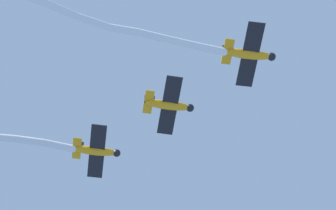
% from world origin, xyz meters
% --- Properties ---
extents(airplane_lead, '(7.60, 6.24, 1.99)m').
position_xyz_m(airplane_lead, '(4.63, 2.85, 64.46)').
color(airplane_lead, orange).
extents(smoke_trail_lead, '(18.73, 19.98, 2.79)m').
position_xyz_m(smoke_trail_lead, '(-5.32, 15.24, 65.40)').
color(smoke_trail_lead, white).
extents(airplane_left_wing, '(7.50, 6.32, 1.99)m').
position_xyz_m(airplane_left_wing, '(6.81, 13.71, 64.71)').
color(airplane_left_wing, orange).
extents(airplane_right_wing, '(7.56, 6.27, 1.99)m').
position_xyz_m(airplane_right_wing, '(8.98, 24.56, 64.96)').
color(airplane_right_wing, orange).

